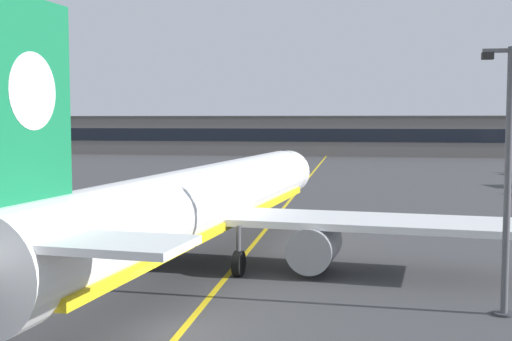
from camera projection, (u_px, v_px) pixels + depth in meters
name	position (u px, v px, depth m)	size (l,w,h in m)	color
ground_plane	(169.00, 332.00, 24.36)	(400.00, 400.00, 0.00)	#3D3D3F
taxiway_centreline	(277.00, 216.00, 53.85)	(0.30, 180.00, 0.01)	yellow
airliner_foreground	(203.00, 204.00, 35.25)	(32.33, 41.51, 11.65)	white
apron_lamp_post	(508.00, 176.00, 26.06)	(2.24, 0.90, 10.76)	#515156
safety_cone_by_nose_gear	(265.00, 219.00, 50.26)	(0.44, 0.44, 0.55)	orange
terminal_building	(358.00, 136.00, 144.94)	(146.76, 12.40, 8.75)	slate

